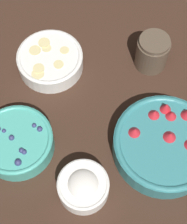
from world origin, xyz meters
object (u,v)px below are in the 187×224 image
at_px(bowl_blueberries, 16,142).
at_px(jar_chocolate, 152,53).
at_px(bowl_cream, 83,186).
at_px(bowl_bananas, 50,60).
at_px(bowl_strawberries, 164,144).

distance_m(bowl_blueberries, jar_chocolate, 0.41).
bearing_deg(bowl_cream, bowl_bananas, -70.74).
distance_m(bowl_strawberries, bowl_blueberries, 0.34).
bearing_deg(jar_chocolate, bowl_cream, 67.61).
bearing_deg(jar_chocolate, bowl_strawberries, 96.94).
bearing_deg(bowl_cream, bowl_blueberries, -29.79).
bearing_deg(bowl_bananas, bowl_blueberries, 78.14).
xyz_separation_m(bowl_strawberries, bowl_bananas, (0.29, -0.21, -0.01)).
bearing_deg(bowl_blueberries, jar_chocolate, -139.60).
height_order(bowl_cream, jar_chocolate, jar_chocolate).
bearing_deg(bowl_strawberries, jar_chocolate, -83.06).
height_order(bowl_bananas, bowl_cream, bowl_cream).
relative_size(bowl_strawberries, jar_chocolate, 2.49).
height_order(bowl_strawberries, jar_chocolate, jar_chocolate).
xyz_separation_m(bowl_cream, jar_chocolate, (-0.15, -0.36, 0.01)).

